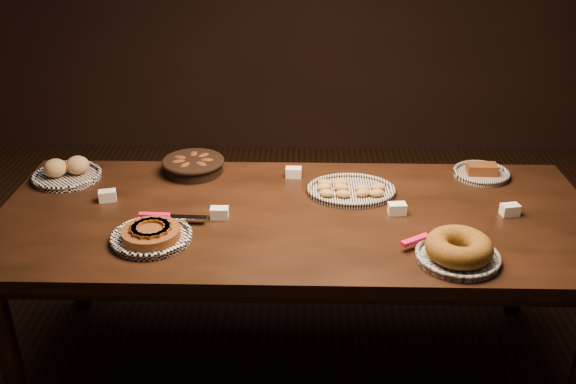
{
  "coord_description": "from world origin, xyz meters",
  "views": [
    {
      "loc": [
        0.02,
        -2.25,
        1.97
      ],
      "look_at": [
        -0.03,
        0.05,
        0.82
      ],
      "focal_mm": 40.0,
      "sensor_mm": 36.0,
      "label": 1
    }
  ],
  "objects_px": {
    "buffet_table": "(296,229)",
    "madeleine_platter": "(350,190)",
    "apple_tart_plate": "(151,235)",
    "bundt_cake_plate": "(458,250)"
  },
  "relations": [
    {
      "from": "buffet_table",
      "to": "madeleine_platter",
      "type": "relative_size",
      "value": 6.51
    },
    {
      "from": "buffet_table",
      "to": "bundt_cake_plate",
      "type": "distance_m",
      "value": 0.67
    },
    {
      "from": "buffet_table",
      "to": "bundt_cake_plate",
      "type": "bearing_deg",
      "value": -29.95
    },
    {
      "from": "buffet_table",
      "to": "madeleine_platter",
      "type": "bearing_deg",
      "value": 38.7
    },
    {
      "from": "bundt_cake_plate",
      "to": "buffet_table",
      "type": "bearing_deg",
      "value": 172.98
    },
    {
      "from": "apple_tart_plate",
      "to": "madeleine_platter",
      "type": "height_order",
      "value": "apple_tart_plate"
    },
    {
      "from": "madeleine_platter",
      "to": "bundt_cake_plate",
      "type": "height_order",
      "value": "bundt_cake_plate"
    },
    {
      "from": "buffet_table",
      "to": "madeleine_platter",
      "type": "distance_m",
      "value": 0.31
    },
    {
      "from": "buffet_table",
      "to": "apple_tart_plate",
      "type": "height_order",
      "value": "apple_tart_plate"
    },
    {
      "from": "apple_tart_plate",
      "to": "madeleine_platter",
      "type": "bearing_deg",
      "value": 4.95
    }
  ]
}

